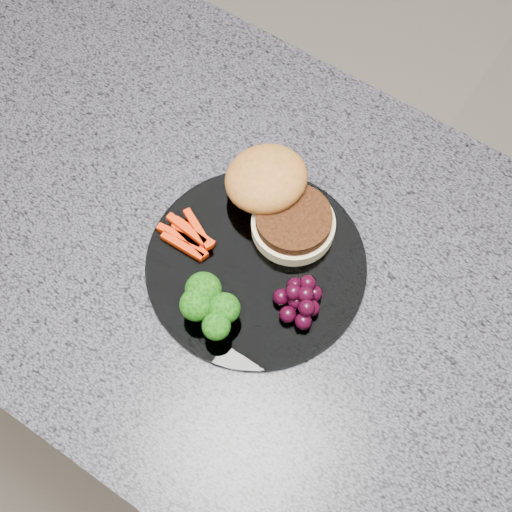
% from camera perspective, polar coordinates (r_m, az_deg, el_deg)
% --- Properties ---
extents(island_cabinet, '(1.20, 0.60, 0.86)m').
position_cam_1_polar(island_cabinet, '(1.29, -0.63, -8.89)').
color(island_cabinet, brown).
rests_on(island_cabinet, ground).
extents(countertop, '(1.20, 0.60, 0.04)m').
position_cam_1_polar(countertop, '(0.86, -0.92, -0.26)').
color(countertop, '#52525D').
rests_on(countertop, island_cabinet).
extents(plate, '(0.26, 0.26, 0.01)m').
position_cam_1_polar(plate, '(0.84, 0.00, -0.68)').
color(plate, white).
rests_on(plate, countertop).
extents(burger, '(0.17, 0.14, 0.05)m').
position_cam_1_polar(burger, '(0.85, 1.57, 4.80)').
color(burger, beige).
rests_on(burger, plate).
extents(carrot_sticks, '(0.07, 0.05, 0.02)m').
position_cam_1_polar(carrot_sticks, '(0.85, -5.42, 1.64)').
color(carrot_sticks, '#EE2E03').
rests_on(carrot_sticks, plate).
extents(broccoli, '(0.07, 0.06, 0.05)m').
position_cam_1_polar(broccoli, '(0.78, -3.83, -3.87)').
color(broccoli, '#518430').
rests_on(broccoli, plate).
extents(grape_bunch, '(0.06, 0.06, 0.03)m').
position_cam_1_polar(grape_bunch, '(0.80, 3.55, -3.52)').
color(grape_bunch, black).
rests_on(grape_bunch, plate).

